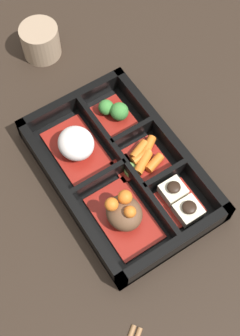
% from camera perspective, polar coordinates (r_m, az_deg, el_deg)
% --- Properties ---
extents(ground_plane, '(3.00, 3.00, 0.00)m').
position_cam_1_polar(ground_plane, '(0.74, -0.00, -0.88)').
color(ground_plane, black).
extents(bento_base, '(0.30, 0.20, 0.01)m').
position_cam_1_polar(bento_base, '(0.73, -0.00, -0.70)').
color(bento_base, black).
rests_on(bento_base, ground_plane).
extents(bento_rim, '(0.30, 0.20, 0.04)m').
position_cam_1_polar(bento_rim, '(0.72, 0.19, -0.07)').
color(bento_rim, black).
rests_on(bento_rim, ground_plane).
extents(bowl_stew, '(0.12, 0.07, 0.06)m').
position_cam_1_polar(bowl_stew, '(0.68, 0.47, -5.51)').
color(bowl_stew, maroon).
rests_on(bowl_stew, bento_base).
extents(bowl_rice, '(0.12, 0.07, 0.05)m').
position_cam_1_polar(bowl_rice, '(0.73, -5.35, 2.80)').
color(bowl_rice, maroon).
rests_on(bowl_rice, bento_base).
extents(bowl_tofu, '(0.07, 0.05, 0.03)m').
position_cam_1_polar(bowl_tofu, '(0.70, 7.40, -4.05)').
color(bowl_tofu, maroon).
rests_on(bowl_tofu, bento_base).
extents(bowl_carrots, '(0.07, 0.06, 0.02)m').
position_cam_1_polar(bowl_carrots, '(0.73, 3.07, 1.37)').
color(bowl_carrots, maroon).
rests_on(bowl_carrots, bento_base).
extents(bowl_greens, '(0.08, 0.05, 0.04)m').
position_cam_1_polar(bowl_greens, '(0.77, -0.63, 6.76)').
color(bowl_greens, maroon).
rests_on(bowl_greens, bento_base).
extents(bowl_pickles, '(0.04, 0.03, 0.01)m').
position_cam_1_polar(bowl_pickles, '(0.72, 1.01, -0.27)').
color(bowl_pickles, maroon).
rests_on(bowl_pickles, bento_base).
extents(tea_cup, '(0.07, 0.07, 0.06)m').
position_cam_1_polar(tea_cup, '(0.86, -9.68, 15.07)').
color(tea_cup, gray).
rests_on(tea_cup, ground_plane).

